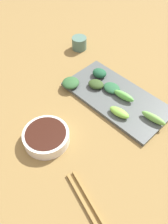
{
  "coord_description": "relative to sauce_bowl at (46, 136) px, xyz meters",
  "views": [
    {
      "loc": [
        -0.35,
        -0.33,
        0.63
      ],
      "look_at": [
        -0.01,
        0.02,
        0.05
      ],
      "focal_mm": 39.38,
      "sensor_mm": 36.0,
      "label": 1
    }
  ],
  "objects": [
    {
      "name": "broccoli_leafy_5",
      "position": [
        0.2,
        0.12,
        0.0
      ],
      "size": [
        0.07,
        0.07,
        0.02
      ],
      "primitive_type": "ellipsoid",
      "rotation": [
        0.0,
        0.0,
        0.21
      ],
      "color": "#2B582C",
      "rests_on": "serving_plate"
    },
    {
      "name": "broccoli_stalk_6",
      "position": [
        0.28,
        -0.06,
        0.01
      ],
      "size": [
        0.03,
        0.08,
        0.03
      ],
      "primitive_type": "ellipsoid",
      "rotation": [
        0.0,
        0.0,
        0.13
      ],
      "color": "#5EB84A",
      "rests_on": "serving_plate"
    },
    {
      "name": "tabletop",
      "position": [
        0.15,
        -0.04,
        -0.03
      ],
      "size": [
        2.1,
        2.1,
        0.02
      ],
      "primitive_type": "cube",
      "color": "olive",
      "rests_on": "ground"
    },
    {
      "name": "broccoli_leafy_0",
      "position": [
        0.31,
        0.08,
        0.01
      ],
      "size": [
        0.05,
        0.06,
        0.03
      ],
      "primitive_type": "ellipsoid",
      "rotation": [
        0.0,
        0.0,
        0.21
      ],
      "color": "#1A4E2F",
      "rests_on": "serving_plate"
    },
    {
      "name": "broccoli_stalk_4",
      "position": [
        0.22,
        -0.09,
        0.0
      ],
      "size": [
        0.04,
        0.07,
        0.02
      ],
      "primitive_type": "ellipsoid",
      "rotation": [
        0.0,
        0.0,
        0.14
      ],
      "color": "#77BA3E",
      "rests_on": "serving_plate"
    },
    {
      "name": "chopsticks",
      "position": [
        -0.05,
        -0.24,
        -0.02
      ],
      "size": [
        0.09,
        0.23,
        0.01
      ],
      "rotation": [
        0.0,
        0.0,
        -0.27
      ],
      "color": "olive",
      "rests_on": "tabletop"
    },
    {
      "name": "broccoli_stalk_3",
      "position": [
        0.28,
        -0.18,
        0.0
      ],
      "size": [
        0.03,
        0.08,
        0.02
      ],
      "primitive_type": "ellipsoid",
      "rotation": [
        0.0,
        0.0,
        0.11
      ],
      "color": "#6BAC48",
      "rests_on": "serving_plate"
    },
    {
      "name": "tea_cup",
      "position": [
        0.39,
        0.26,
        0.0
      ],
      "size": [
        0.06,
        0.06,
        0.05
      ],
      "primitive_type": "cylinder",
      "color": "#4B6D5F",
      "rests_on": "tabletop"
    },
    {
      "name": "broccoli_leafy_1",
      "position": [
        0.26,
        0.05,
        0.0
      ],
      "size": [
        0.06,
        0.07,
        0.02
      ],
      "primitive_type": "ellipsoid",
      "rotation": [
        0.0,
        0.0,
        0.35
      ],
      "color": "#2E451D",
      "rests_on": "serving_plate"
    },
    {
      "name": "serving_plate",
      "position": [
        0.28,
        -0.03,
        -0.01
      ],
      "size": [
        0.18,
        0.36,
        0.01
      ],
      "primitive_type": "cube",
      "color": "#49504E",
      "rests_on": "tabletop"
    },
    {
      "name": "broccoli_leafy_2",
      "position": [
        0.29,
        -0.0,
        0.0
      ],
      "size": [
        0.05,
        0.06,
        0.02
      ],
      "primitive_type": "ellipsoid",
      "rotation": [
        0.0,
        0.0,
        0.02
      ],
      "color": "#245834",
      "rests_on": "serving_plate"
    },
    {
      "name": "sauce_bowl",
      "position": [
        0.0,
        0.0,
        0.0
      ],
      "size": [
        0.14,
        0.14,
        0.04
      ],
      "color": "silver",
      "rests_on": "tabletop"
    }
  ]
}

